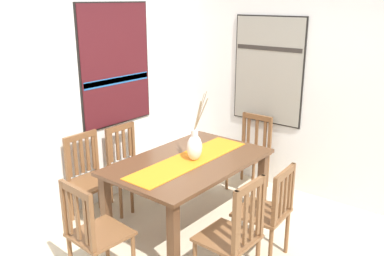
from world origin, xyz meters
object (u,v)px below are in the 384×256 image
(dining_table, at_px, (189,170))
(painting_on_back_wall, at_px, (115,65))
(chair_2, at_px, (129,163))
(chair_1, at_px, (91,176))
(chair_5, at_px, (234,234))
(painting_on_side_wall, at_px, (268,71))
(chair_0, at_px, (94,233))
(chair_4, at_px, (250,151))
(chair_3, at_px, (268,211))
(centerpiece_vase, at_px, (195,146))

(dining_table, bearing_deg, painting_on_back_wall, 84.94)
(dining_table, distance_m, chair_2, 0.90)
(chair_1, bearing_deg, chair_5, -90.63)
(chair_1, distance_m, painting_on_side_wall, 2.37)
(dining_table, xyz_separation_m, chair_2, (0.01, 0.89, -0.15))
(chair_0, xyz_separation_m, chair_1, (0.67, 0.91, 0.01))
(chair_0, bearing_deg, painting_on_back_wall, 41.60)
(dining_table, xyz_separation_m, chair_4, (1.20, 0.02, -0.16))
(chair_1, height_order, chair_4, chair_1)
(painting_on_back_wall, bearing_deg, chair_3, -92.78)
(chair_2, bearing_deg, centerpiece_vase, -88.67)
(chair_3, height_order, painting_on_side_wall, painting_on_side_wall)
(chair_1, height_order, chair_3, chair_1)
(dining_table, bearing_deg, chair_0, -179.98)
(chair_1, relative_size, chair_3, 1.03)
(chair_4, distance_m, chair_5, 1.95)
(centerpiece_vase, distance_m, chair_0, 1.28)
(chair_4, bearing_deg, painting_on_back_wall, 134.37)
(dining_table, height_order, painting_on_side_wall, painting_on_side_wall)
(chair_4, height_order, painting_on_back_wall, painting_on_back_wall)
(centerpiece_vase, xyz_separation_m, chair_1, (-0.54, 0.95, -0.39))
(dining_table, bearing_deg, painting_on_side_wall, -0.79)
(chair_0, bearing_deg, painting_on_side_wall, -0.43)
(centerpiece_vase, height_order, painting_on_back_wall, painting_on_back_wall)
(chair_0, bearing_deg, chair_3, -36.68)
(chair_4, bearing_deg, painting_on_side_wall, -8.74)
(chair_3, distance_m, painting_on_back_wall, 2.29)
(dining_table, height_order, painting_on_back_wall, painting_on_back_wall)
(chair_2, xyz_separation_m, chair_3, (-0.01, -1.77, 0.00))
(chair_1, bearing_deg, painting_on_back_wall, 20.79)
(centerpiece_vase, xyz_separation_m, chair_4, (1.17, 0.06, -0.40))
(chair_1, bearing_deg, chair_0, -126.41)
(chair_0, xyz_separation_m, chair_3, (1.19, -0.88, -0.00))
(chair_1, bearing_deg, painting_on_side_wall, -25.16)
(chair_4, bearing_deg, centerpiece_vase, -176.90)
(chair_1, distance_m, chair_4, 1.93)
(dining_table, relative_size, chair_5, 1.65)
(chair_5, bearing_deg, chair_0, 126.22)
(chair_2, distance_m, chair_5, 1.86)
(chair_4, bearing_deg, chair_5, -152.34)
(painting_on_side_wall, bearing_deg, chair_0, 179.57)
(chair_2, distance_m, painting_on_side_wall, 1.96)
(centerpiece_vase, height_order, chair_4, centerpiece_vase)
(chair_5, height_order, painting_on_back_wall, painting_on_back_wall)
(chair_1, bearing_deg, chair_4, -27.38)
(chair_1, height_order, chair_5, chair_5)
(centerpiece_vase, relative_size, chair_3, 0.78)
(chair_0, bearing_deg, chair_2, 36.71)
(chair_5, bearing_deg, chair_2, 73.00)
(dining_table, height_order, chair_4, chair_4)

